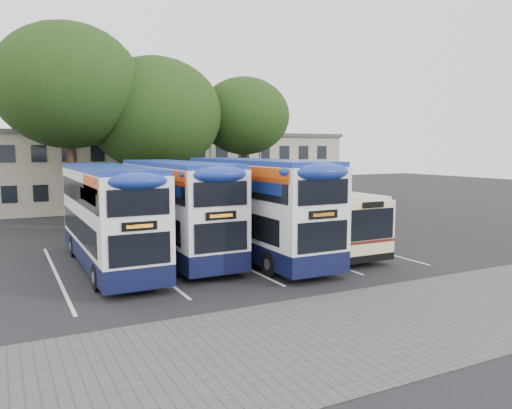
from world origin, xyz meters
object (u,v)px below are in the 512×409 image
object	(u,v)px
tree_right	(244,116)
bus_dd_right	(255,203)
tree_mid	(155,115)
bus_dd_mid	(176,205)
bus_single	(306,215)
lamp_post	(260,146)
bus_dd_left	(109,212)
tree_left	(68,86)

from	to	relation	value
tree_right	bus_dd_right	xyz separation A→B (m)	(-5.91, -13.32, -4.76)
tree_mid	bus_dd_mid	xyz separation A→B (m)	(-2.52, -11.91, -4.76)
tree_right	bus_dd_right	size ratio (longest dim) A/B	0.95
tree_mid	bus_single	xyz separation A→B (m)	(3.75, -12.90, -5.48)
tree_right	tree_mid	bearing A→B (deg)	177.80
lamp_post	bus_dd_mid	size ratio (longest dim) A/B	0.89
bus_dd_left	bus_dd_mid	bearing A→B (deg)	14.21
tree_right	bus_dd_mid	distance (m)	15.53
bus_dd_right	bus_single	size ratio (longest dim) A/B	1.09
bus_dd_left	bus_dd_mid	size ratio (longest dim) A/B	0.97
bus_dd_left	bus_dd_right	distance (m)	6.28
tree_mid	tree_right	distance (m)	6.54
tree_left	bus_dd_right	size ratio (longest dim) A/B	1.19
lamp_post	bus_dd_right	size ratio (longest dim) A/B	0.86
tree_right	bus_single	world-z (taller)	tree_right
bus_dd_left	bus_dd_mid	world-z (taller)	bus_dd_mid
bus_dd_left	tree_mid	bearing A→B (deg)	66.21
lamp_post	bus_dd_right	distance (m)	17.92
bus_dd_left	bus_dd_right	bearing A→B (deg)	-8.08
tree_mid	bus_single	world-z (taller)	tree_mid
tree_right	bus_single	bearing A→B (deg)	-102.41
lamp_post	tree_mid	xyz separation A→B (m)	(-9.05, -2.02, 2.02)
bus_dd_right	lamp_post	bearing A→B (deg)	61.60
bus_dd_left	tree_left	bearing A→B (deg)	89.40
tree_left	bus_dd_mid	xyz separation A→B (m)	(2.94, -11.58, -6.29)
bus_dd_mid	bus_single	world-z (taller)	bus_dd_mid
bus_single	tree_right	bearing A→B (deg)	77.59
lamp_post	tree_right	distance (m)	3.98
lamp_post	bus_dd_left	world-z (taller)	lamp_post
bus_single	tree_mid	bearing A→B (deg)	106.22
tree_left	bus_dd_right	xyz separation A→B (m)	(6.08, -13.24, -6.23)
lamp_post	tree_left	size ratio (longest dim) A/B	0.73
bus_dd_mid	bus_single	xyz separation A→B (m)	(6.27, -0.99, -0.72)
tree_left	bus_dd_left	bearing A→B (deg)	-90.60
tree_mid	bus_dd_right	xyz separation A→B (m)	(0.62, -13.57, -4.70)
bus_dd_left	lamp_post	bearing A→B (deg)	45.12
tree_left	bus_dd_left	world-z (taller)	tree_left
tree_left	bus_dd_left	xyz separation A→B (m)	(-0.13, -12.35, -6.35)
tree_right	bus_dd_left	xyz separation A→B (m)	(-12.13, -12.43, -4.89)
tree_left	tree_right	size ratio (longest dim) A/B	1.25
bus_dd_right	bus_single	xyz separation A→B (m)	(3.13, 0.67, -0.78)
lamp_post	tree_right	size ratio (longest dim) A/B	0.91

